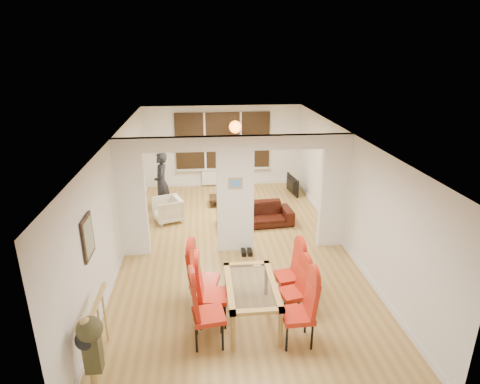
{
  "coord_description": "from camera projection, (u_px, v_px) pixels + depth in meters",
  "views": [
    {
      "loc": [
        -0.71,
        -8.1,
        4.34
      ],
      "look_at": [
        0.16,
        0.6,
        1.15
      ],
      "focal_mm": 30.0,
      "sensor_mm": 36.0,
      "label": 1
    }
  ],
  "objects": [
    {
      "name": "dining_chair_la",
      "position": [
        209.0,
        310.0,
        6.04
      ],
      "size": [
        0.53,
        0.53,
        1.18
      ],
      "primitive_type": null,
      "rotation": [
        0.0,
        0.0,
        0.14
      ],
      "color": "#AC2111",
      "rests_on": "floor"
    },
    {
      "name": "wall_poster",
      "position": [
        88.0,
        237.0,
        6.1
      ],
      "size": [
        0.04,
        0.52,
        0.67
      ],
      "primitive_type": "cube",
      "color": "gray",
      "rests_on": "room_walls"
    },
    {
      "name": "pillar_photo",
      "position": [
        236.0,
        183.0,
        8.49
      ],
      "size": [
        0.3,
        0.03,
        0.25
      ],
      "primitive_type": "cube",
      "color": "#4C8CD8",
      "rests_on": "divider_wall"
    },
    {
      "name": "armchair",
      "position": [
        168.0,
        210.0,
        10.46
      ],
      "size": [
        0.88,
        0.89,
        0.64
      ],
      "primitive_type": "imported",
      "rotation": [
        0.0,
        0.0,
        -1.23
      ],
      "color": "beige",
      "rests_on": "floor"
    },
    {
      "name": "dining_chair_rc",
      "position": [
        288.0,
        272.0,
        7.15
      ],
      "size": [
        0.5,
        0.5,
        1.08
      ],
      "primitive_type": null,
      "rotation": [
        0.0,
        0.0,
        0.17
      ],
      "color": "#AC2111",
      "rests_on": "floor"
    },
    {
      "name": "dining_table",
      "position": [
        251.0,
        302.0,
        6.64
      ],
      "size": [
        0.82,
        1.46,
        0.69
      ],
      "primitive_type": null,
      "color": "#A37C3C",
      "rests_on": "floor"
    },
    {
      "name": "dining_chair_rb",
      "position": [
        293.0,
        289.0,
        6.7
      ],
      "size": [
        0.49,
        0.49,
        1.02
      ],
      "primitive_type": null,
      "rotation": [
        0.0,
        0.0,
        0.23
      ],
      "color": "#AC2111",
      "rests_on": "floor"
    },
    {
      "name": "dining_chair_lc",
      "position": [
        205.0,
        276.0,
        6.95
      ],
      "size": [
        0.56,
        0.56,
        1.16
      ],
      "primitive_type": null,
      "rotation": [
        0.0,
        0.0,
        -0.24
      ],
      "color": "#AC2111",
      "rests_on": "floor"
    },
    {
      "name": "bottle",
      "position": [
        225.0,
        193.0,
        11.46
      ],
      "size": [
        0.07,
        0.07,
        0.28
      ],
      "primitive_type": "cylinder",
      "color": "#143F19",
      "rests_on": "coffee_table"
    },
    {
      "name": "sofa",
      "position": [
        255.0,
        214.0,
        10.26
      ],
      "size": [
        1.96,
        0.9,
        0.56
      ],
      "primitive_type": "imported",
      "rotation": [
        0.0,
        0.0,
        0.08
      ],
      "color": "black",
      "rests_on": "floor"
    },
    {
      "name": "bay_window_blinds",
      "position": [
        223.0,
        141.0,
        12.76
      ],
      "size": [
        3.0,
        0.08,
        1.8
      ],
      "primitive_type": "cube",
      "color": "black",
      "rests_on": "room_walls"
    },
    {
      "name": "pendant_light",
      "position": [
        235.0,
        127.0,
        11.5
      ],
      "size": [
        0.36,
        0.36,
        0.36
      ],
      "primitive_type": "sphere",
      "color": "orange",
      "rests_on": "room_walls"
    },
    {
      "name": "bowl",
      "position": [
        227.0,
        195.0,
        11.63
      ],
      "size": [
        0.22,
        0.22,
        0.05
      ],
      "primitive_type": "imported",
      "color": "#2F1F10",
      "rests_on": "coffee_table"
    },
    {
      "name": "stair_newel",
      "position": [
        99.0,
        327.0,
        5.74
      ],
      "size": [
        0.4,
        1.2,
        1.1
      ],
      "primitive_type": null,
      "color": "tan",
      "rests_on": "floor"
    },
    {
      "name": "coffee_table",
      "position": [
        228.0,
        200.0,
        11.61
      ],
      "size": [
        1.21,
        0.88,
        0.25
      ],
      "primitive_type": null,
      "rotation": [
        0.0,
        0.0,
        -0.34
      ],
      "color": "#2F1F10",
      "rests_on": "floor"
    },
    {
      "name": "dining_chair_ra",
      "position": [
        298.0,
        310.0,
        6.06
      ],
      "size": [
        0.48,
        0.48,
        1.16
      ],
      "primitive_type": null,
      "rotation": [
        0.0,
        0.0,
        0.03
      ],
      "color": "#AC2111",
      "rests_on": "floor"
    },
    {
      "name": "room_walls",
      "position": [
        235.0,
        195.0,
        8.68
      ],
      "size": [
        5.0,
        9.0,
        2.6
      ],
      "primitive_type": null,
      "color": "silver",
      "rests_on": "floor"
    },
    {
      "name": "shoes",
      "position": [
        247.0,
        252.0,
        8.86
      ],
      "size": [
        0.24,
        0.26,
        0.1
      ],
      "primitive_type": null,
      "color": "black",
      "rests_on": "floor"
    },
    {
      "name": "dining_chair_lb",
      "position": [
        212.0,
        291.0,
        6.51
      ],
      "size": [
        0.49,
        0.49,
        1.17
      ],
      "primitive_type": null,
      "rotation": [
        0.0,
        0.0,
        -0.05
      ],
      "color": "#AC2111",
      "rests_on": "floor"
    },
    {
      "name": "floor",
      "position": [
        235.0,
        248.0,
        9.13
      ],
      "size": [
        5.0,
        9.0,
        0.01
      ],
      "primitive_type": "cube",
      "color": "#A88243",
      "rests_on": "ground"
    },
    {
      "name": "radiator",
      "position": [
        223.0,
        177.0,
        13.14
      ],
      "size": [
        1.4,
        0.08,
        0.5
      ],
      "primitive_type": "cube",
      "color": "white",
      "rests_on": "floor"
    },
    {
      "name": "divider_wall",
      "position": [
        235.0,
        195.0,
        8.68
      ],
      "size": [
        5.0,
        0.18,
        2.6
      ],
      "primitive_type": "cube",
      "color": "white",
      "rests_on": "floor"
    },
    {
      "name": "television",
      "position": [
        290.0,
        185.0,
        12.44
      ],
      "size": [
        0.96,
        0.25,
        0.55
      ],
      "primitive_type": "imported",
      "rotation": [
        0.0,
        0.0,
        1.7
      ],
      "color": "black",
      "rests_on": "floor"
    },
    {
      "name": "person",
      "position": [
        162.0,
        182.0,
        10.96
      ],
      "size": [
        0.63,
        0.45,
        1.66
      ],
      "primitive_type": "imported",
      "rotation": [
        0.0,
        0.0,
        -1.49
      ],
      "color": "black",
      "rests_on": "floor"
    }
  ]
}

